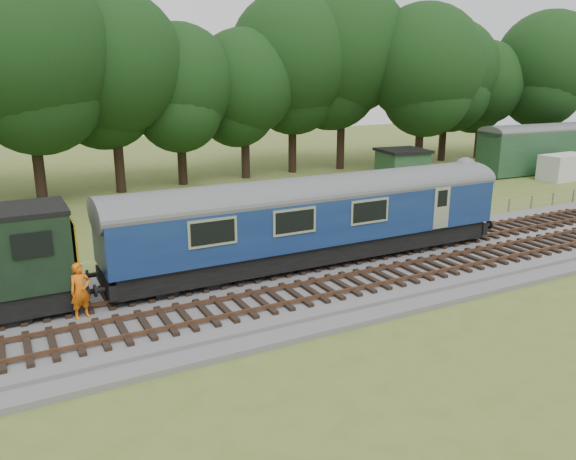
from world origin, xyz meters
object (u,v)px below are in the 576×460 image
parked_coach (557,145)px  caravan (564,167)px  dmu_railcar (316,212)px  worker (80,291)px

parked_coach → caravan: bearing=-131.3°
dmu_railcar → caravan: 30.59m
dmu_railcar → worker: dmu_railcar is taller
dmu_railcar → caravan: size_ratio=4.27×
worker → caravan: (38.98, 10.74, -0.30)m
dmu_railcar → parked_coach: (32.25, 12.72, -0.29)m
worker → parked_coach: parked_coach is taller
dmu_railcar → worker: bearing=-172.5°
parked_coach → caravan: (-3.19, -3.30, -1.28)m
worker → parked_coach: bearing=1.9°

